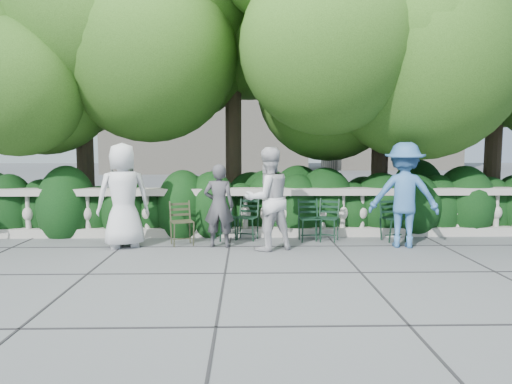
{
  "coord_description": "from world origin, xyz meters",
  "views": [
    {
      "loc": [
        -0.19,
        -7.52,
        1.84
      ],
      "look_at": [
        0.0,
        1.0,
        1.0
      ],
      "focal_mm": 32.0,
      "sensor_mm": 36.0,
      "label": 1
    }
  ],
  "objects_px": {
    "chair_f": "(311,243)",
    "person_woman_grey": "(219,206)",
    "person_casual_man": "(268,199)",
    "person_older_blue": "(404,195)",
    "chair_weathered": "(184,247)",
    "chair_c": "(325,242)",
    "chair_e": "(397,242)",
    "chair_b": "(244,241)",
    "person_businessman": "(123,196)",
    "chair_d": "(229,241)"
  },
  "relations": [
    {
      "from": "chair_f",
      "to": "person_woman_grey",
      "type": "distance_m",
      "value": 1.95
    },
    {
      "from": "person_woman_grey",
      "to": "person_casual_man",
      "type": "height_order",
      "value": "person_casual_man"
    },
    {
      "from": "person_casual_man",
      "to": "person_older_blue",
      "type": "height_order",
      "value": "person_older_blue"
    },
    {
      "from": "chair_weathered",
      "to": "person_casual_man",
      "type": "distance_m",
      "value": 1.82
    },
    {
      "from": "chair_c",
      "to": "chair_e",
      "type": "height_order",
      "value": "same"
    },
    {
      "from": "chair_b",
      "to": "person_businessman",
      "type": "xyz_separation_m",
      "value": [
        -2.21,
        -0.49,
        0.96
      ]
    },
    {
      "from": "chair_weathered",
      "to": "person_woman_grey",
      "type": "distance_m",
      "value": 1.01
    },
    {
      "from": "chair_b",
      "to": "chair_weathered",
      "type": "distance_m",
      "value": 1.22
    },
    {
      "from": "chair_b",
      "to": "chair_c",
      "type": "relative_size",
      "value": 1.0
    },
    {
      "from": "chair_e",
      "to": "chair_f",
      "type": "bearing_deg",
      "value": 165.06
    },
    {
      "from": "chair_e",
      "to": "person_casual_man",
      "type": "relative_size",
      "value": 0.46
    },
    {
      "from": "chair_d",
      "to": "chair_e",
      "type": "bearing_deg",
      "value": -28.11
    },
    {
      "from": "chair_b",
      "to": "chair_c",
      "type": "xyz_separation_m",
      "value": [
        1.57,
        -0.14,
        0.0
      ]
    },
    {
      "from": "person_businessman",
      "to": "chair_c",
      "type": "bearing_deg",
      "value": 162.99
    },
    {
      "from": "person_woman_grey",
      "to": "person_casual_man",
      "type": "distance_m",
      "value": 0.93
    },
    {
      "from": "chair_weathered",
      "to": "person_casual_man",
      "type": "height_order",
      "value": "person_casual_man"
    },
    {
      "from": "chair_f",
      "to": "person_woman_grey",
      "type": "bearing_deg",
      "value": -174.29
    },
    {
      "from": "chair_weathered",
      "to": "person_casual_man",
      "type": "relative_size",
      "value": 0.46
    },
    {
      "from": "chair_e",
      "to": "person_businessman",
      "type": "xyz_separation_m",
      "value": [
        -5.18,
        -0.32,
        0.96
      ]
    },
    {
      "from": "chair_e",
      "to": "person_woman_grey",
      "type": "distance_m",
      "value": 3.54
    },
    {
      "from": "chair_f",
      "to": "person_woman_grey",
      "type": "xyz_separation_m",
      "value": [
        -1.76,
        -0.34,
        0.77
      ]
    },
    {
      "from": "chair_c",
      "to": "chair_e",
      "type": "bearing_deg",
      "value": 20.65
    },
    {
      "from": "chair_weathered",
      "to": "person_casual_man",
      "type": "xyz_separation_m",
      "value": [
        1.55,
        -0.28,
        0.92
      ]
    },
    {
      "from": "chair_weathered",
      "to": "person_older_blue",
      "type": "relative_size",
      "value": 0.44
    },
    {
      "from": "chair_e",
      "to": "chair_c",
      "type": "bearing_deg",
      "value": 163.84
    },
    {
      "from": "person_businessman",
      "to": "chair_e",
      "type": "bearing_deg",
      "value": 161.18
    },
    {
      "from": "chair_weathered",
      "to": "chair_d",
      "type": "bearing_deg",
      "value": 12.27
    },
    {
      "from": "chair_f",
      "to": "chair_d",
      "type": "bearing_deg",
      "value": 167.76
    },
    {
      "from": "chair_e",
      "to": "person_casual_man",
      "type": "distance_m",
      "value": 2.77
    },
    {
      "from": "person_casual_man",
      "to": "chair_weathered",
      "type": "bearing_deg",
      "value": -34.55
    },
    {
      "from": "chair_weathered",
      "to": "person_older_blue",
      "type": "height_order",
      "value": "person_older_blue"
    },
    {
      "from": "chair_b",
      "to": "person_businessman",
      "type": "height_order",
      "value": "person_businessman"
    },
    {
      "from": "chair_b",
      "to": "person_casual_man",
      "type": "xyz_separation_m",
      "value": [
        0.42,
        -0.75,
        0.92
      ]
    },
    {
      "from": "chair_b",
      "to": "person_older_blue",
      "type": "relative_size",
      "value": 0.44
    },
    {
      "from": "person_woman_grey",
      "to": "chair_b",
      "type": "bearing_deg",
      "value": -127.39
    },
    {
      "from": "chair_d",
      "to": "person_casual_man",
      "type": "bearing_deg",
      "value": -71.27
    },
    {
      "from": "chair_c",
      "to": "chair_e",
      "type": "xyz_separation_m",
      "value": [
        1.4,
        -0.03,
        0.0
      ]
    },
    {
      "from": "chair_c",
      "to": "chair_f",
      "type": "relative_size",
      "value": 1.0
    },
    {
      "from": "chair_f",
      "to": "chair_c",
      "type": "bearing_deg",
      "value": 0.77
    },
    {
      "from": "chair_c",
      "to": "person_businessman",
      "type": "distance_m",
      "value": 3.92
    },
    {
      "from": "chair_c",
      "to": "person_older_blue",
      "type": "distance_m",
      "value": 1.72
    },
    {
      "from": "chair_c",
      "to": "chair_f",
      "type": "bearing_deg",
      "value": -151.97
    },
    {
      "from": "person_casual_man",
      "to": "person_older_blue",
      "type": "distance_m",
      "value": 2.52
    },
    {
      "from": "chair_b",
      "to": "person_businessman",
      "type": "distance_m",
      "value": 2.46
    },
    {
      "from": "chair_d",
      "to": "chair_weathered",
      "type": "xyz_separation_m",
      "value": [
        -0.82,
        -0.5,
        0.0
      ]
    },
    {
      "from": "chair_b",
      "to": "person_older_blue",
      "type": "xyz_separation_m",
      "value": [
        2.94,
        -0.55,
        0.96
      ]
    },
    {
      "from": "chair_d",
      "to": "person_older_blue",
      "type": "bearing_deg",
      "value": -34.67
    },
    {
      "from": "person_businessman",
      "to": "person_casual_man",
      "type": "height_order",
      "value": "person_businessman"
    },
    {
      "from": "chair_c",
      "to": "chair_f",
      "type": "distance_m",
      "value": 0.28
    },
    {
      "from": "person_businessman",
      "to": "person_woman_grey",
      "type": "bearing_deg",
      "value": 157.14
    }
  ]
}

